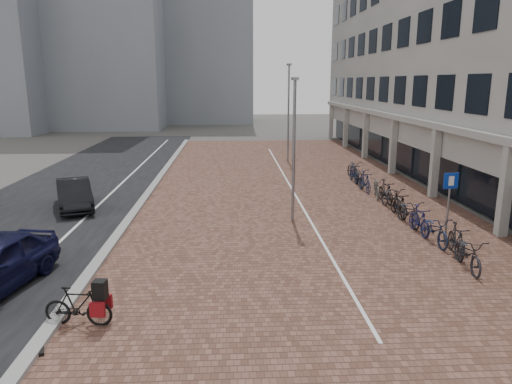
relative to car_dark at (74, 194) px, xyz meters
The scene contains 15 objects.
ground 11.82m from the car_dark, 48.05° to the right, with size 140.00×140.00×0.00m, color #474442.
plaza_brick 10.42m from the car_dark, 18.07° to the left, with size 14.50×42.00×0.04m, color brown.
street_asphalt 3.47m from the car_dark, 109.03° to the left, with size 8.00×50.00×0.03m, color black.
curb 4.30m from the car_dark, 49.16° to the left, with size 0.35×42.00×0.14m, color gray.
lane_line 3.40m from the car_dark, 74.61° to the left, with size 0.12×44.00×0.00m, color white.
parking_line 10.61m from the car_dark, 17.73° to the left, with size 0.10×30.00×0.00m, color white.
office_building 23.41m from the car_dark, 19.11° to the left, with size 8.40×40.00×15.00m.
bg_towers 42.80m from the car_dark, 99.12° to the left, with size 33.00×23.00×32.00m.
car_dark is the anchor object (origin of this frame).
hero_bike 11.11m from the car_dark, 72.25° to the right, with size 1.65×0.66×1.13m.
shoes 12.16m from the car_dark, 76.25° to the right, with size 0.36×0.30×0.09m, color black, non-canonical shape.
parking_sign 15.35m from the car_dark, 21.76° to the right, with size 0.53×0.13×2.55m.
lamp_near 9.93m from the car_dark, 14.49° to the right, with size 0.12×0.12×5.60m, color slate.
lamp_far 16.63m from the car_dark, 48.27° to the left, with size 0.12×0.12×6.61m, color slate.
bike_row 13.94m from the car_dark, ahead, with size 1.16×15.81×1.05m.
Camera 1 is at (-0.96, -12.02, 5.50)m, focal length 33.41 mm.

